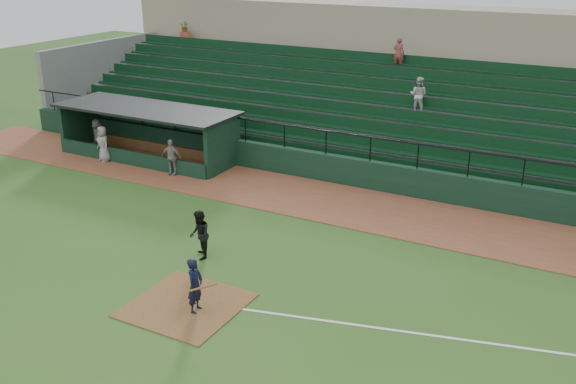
% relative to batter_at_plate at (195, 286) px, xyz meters
% --- Properties ---
extents(ground, '(90.00, 90.00, 0.00)m').
position_rel_batter_at_plate_xyz_m(ground, '(-0.43, 1.11, -0.80)').
color(ground, '#2E551B').
rests_on(ground, ground).
extents(warning_track, '(40.00, 4.00, 0.03)m').
position_rel_batter_at_plate_xyz_m(warning_track, '(-0.43, 9.11, -0.79)').
color(warning_track, brown).
rests_on(warning_track, ground).
extents(home_plate_dirt, '(3.00, 3.00, 0.03)m').
position_rel_batter_at_plate_xyz_m(home_plate_dirt, '(-0.43, 0.11, -0.79)').
color(home_plate_dirt, brown).
rests_on(home_plate_dirt, ground).
extents(foul_line, '(17.49, 4.44, 0.01)m').
position_rel_batter_at_plate_xyz_m(foul_line, '(7.57, 2.31, -0.80)').
color(foul_line, white).
rests_on(foul_line, ground).
extents(stadium_structure, '(38.00, 13.08, 6.40)m').
position_rel_batter_at_plate_xyz_m(stadium_structure, '(-0.43, 17.57, 1.50)').
color(stadium_structure, black).
rests_on(stadium_structure, ground).
extents(dugout, '(8.90, 3.20, 2.42)m').
position_rel_batter_at_plate_xyz_m(dugout, '(-10.18, 10.67, 0.53)').
color(dugout, black).
rests_on(dugout, ground).
extents(batter_at_plate, '(1.03, 0.69, 1.61)m').
position_rel_batter_at_plate_xyz_m(batter_at_plate, '(0.00, 0.00, 0.00)').
color(batter_at_plate, black).
rests_on(batter_at_plate, ground).
extents(umpire, '(0.97, 1.00, 1.62)m').
position_rel_batter_at_plate_xyz_m(umpire, '(-1.83, 2.74, 0.01)').
color(umpire, black).
rests_on(umpire, ground).
extents(dugout_player_a, '(0.99, 0.53, 1.61)m').
position_rel_batter_at_plate_xyz_m(dugout_player_a, '(-7.63, 8.71, 0.03)').
color(dugout_player_a, gray).
rests_on(dugout_player_a, warning_track).
extents(dugout_player_b, '(0.94, 0.76, 1.66)m').
position_rel_batter_at_plate_xyz_m(dugout_player_b, '(-11.62, 8.74, 0.06)').
color(dugout_player_b, '#9A9590').
rests_on(dugout_player_b, warning_track).
extents(dugout_player_c, '(1.52, 1.16, 1.60)m').
position_rel_batter_at_plate_xyz_m(dugout_player_c, '(-12.99, 9.83, 0.03)').
color(dugout_player_c, '#A39F99').
rests_on(dugout_player_c, warning_track).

